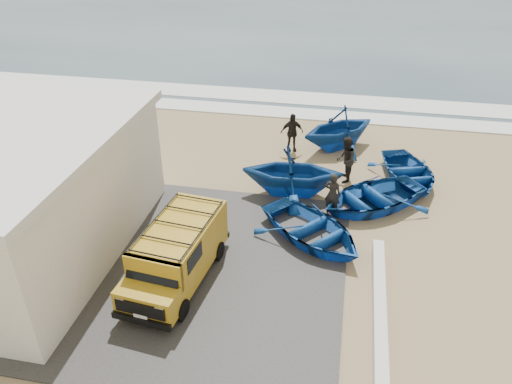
{
  "coord_description": "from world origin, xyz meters",
  "views": [
    {
      "loc": [
        3.56,
        -14.06,
        10.5
      ],
      "look_at": [
        0.57,
        1.22,
        1.2
      ],
      "focal_mm": 35.0,
      "sensor_mm": 36.0,
      "label": 1
    }
  ],
  "objects_px": {
    "van": "(177,252)",
    "boat_far_left": "(339,128)",
    "boat_near_right": "(372,197)",
    "fisherman_back": "(292,132)",
    "boat_mid_right": "(409,172)",
    "parapet": "(379,309)",
    "fisherman_front": "(333,194)",
    "boat_near_left": "(312,230)",
    "fisherman_middle": "(346,160)",
    "boat_mid_left": "(292,171)"
  },
  "relations": [
    {
      "from": "boat_near_right",
      "to": "boat_far_left",
      "type": "height_order",
      "value": "boat_far_left"
    },
    {
      "from": "fisherman_front",
      "to": "fisherman_back",
      "type": "height_order",
      "value": "fisherman_back"
    },
    {
      "from": "boat_near_right",
      "to": "boat_far_left",
      "type": "relative_size",
      "value": 1.13
    },
    {
      "from": "boat_mid_left",
      "to": "boat_mid_right",
      "type": "distance_m",
      "value": 5.22
    },
    {
      "from": "parapet",
      "to": "boat_near_right",
      "type": "distance_m",
      "value": 5.97
    },
    {
      "from": "boat_near_right",
      "to": "fisherman_back",
      "type": "distance_m",
      "value": 5.79
    },
    {
      "from": "van",
      "to": "boat_far_left",
      "type": "relative_size",
      "value": 1.2
    },
    {
      "from": "parapet",
      "to": "boat_far_left",
      "type": "height_order",
      "value": "boat_far_left"
    },
    {
      "from": "boat_near_right",
      "to": "boat_mid_right",
      "type": "relative_size",
      "value": 1.14
    },
    {
      "from": "boat_mid_left",
      "to": "boat_mid_right",
      "type": "bearing_deg",
      "value": -70.52
    },
    {
      "from": "boat_far_left",
      "to": "fisherman_back",
      "type": "height_order",
      "value": "boat_far_left"
    },
    {
      "from": "boat_near_right",
      "to": "fisherman_back",
      "type": "bearing_deg",
      "value": -177.91
    },
    {
      "from": "boat_near_left",
      "to": "parapet",
      "type": "bearing_deg",
      "value": -104.81
    },
    {
      "from": "boat_near_left",
      "to": "boat_far_left",
      "type": "xyz_separation_m",
      "value": [
        0.47,
        7.77,
        0.59
      ]
    },
    {
      "from": "van",
      "to": "fisherman_back",
      "type": "bearing_deg",
      "value": 83.69
    },
    {
      "from": "fisherman_back",
      "to": "boat_near_right",
      "type": "bearing_deg",
      "value": -70.2
    },
    {
      "from": "van",
      "to": "fisherman_back",
      "type": "xyz_separation_m",
      "value": [
        2.25,
        9.88,
        -0.12
      ]
    },
    {
      "from": "van",
      "to": "parapet",
      "type": "bearing_deg",
      "value": 2.08
    },
    {
      "from": "boat_mid_left",
      "to": "boat_mid_right",
      "type": "height_order",
      "value": "boat_mid_left"
    },
    {
      "from": "fisherman_front",
      "to": "fisherman_middle",
      "type": "height_order",
      "value": "fisherman_middle"
    },
    {
      "from": "boat_near_left",
      "to": "boat_near_right",
      "type": "xyz_separation_m",
      "value": [
        2.08,
        2.64,
        0.02
      ]
    },
    {
      "from": "boat_near_left",
      "to": "boat_near_right",
      "type": "height_order",
      "value": "boat_near_right"
    },
    {
      "from": "boat_near_right",
      "to": "boat_mid_left",
      "type": "height_order",
      "value": "boat_mid_left"
    },
    {
      "from": "boat_near_left",
      "to": "boat_far_left",
      "type": "height_order",
      "value": "boat_far_left"
    },
    {
      "from": "boat_mid_left",
      "to": "fisherman_middle",
      "type": "relative_size",
      "value": 2.01
    },
    {
      "from": "boat_far_left",
      "to": "boat_mid_right",
      "type": "bearing_deg",
      "value": 8.29
    },
    {
      "from": "boat_mid_left",
      "to": "fisherman_middle",
      "type": "bearing_deg",
      "value": -57.38
    },
    {
      "from": "boat_near_right",
      "to": "boat_mid_right",
      "type": "bearing_deg",
      "value": 109.86
    },
    {
      "from": "boat_near_left",
      "to": "boat_mid_left",
      "type": "bearing_deg",
      "value": 61.47
    },
    {
      "from": "boat_mid_left",
      "to": "parapet",
      "type": "bearing_deg",
      "value": -156.47
    },
    {
      "from": "van",
      "to": "fisherman_front",
      "type": "bearing_deg",
      "value": 52.83
    },
    {
      "from": "fisherman_middle",
      "to": "fisherman_back",
      "type": "height_order",
      "value": "fisherman_middle"
    },
    {
      "from": "fisherman_middle",
      "to": "fisherman_back",
      "type": "xyz_separation_m",
      "value": [
        -2.59,
        2.48,
        -0.07
      ]
    },
    {
      "from": "parapet",
      "to": "fisherman_front",
      "type": "xyz_separation_m",
      "value": [
        -1.7,
        5.17,
        0.59
      ]
    },
    {
      "from": "fisherman_front",
      "to": "fisherman_back",
      "type": "bearing_deg",
      "value": -47.96
    },
    {
      "from": "boat_mid_right",
      "to": "boat_far_left",
      "type": "relative_size",
      "value": 0.99
    },
    {
      "from": "fisherman_front",
      "to": "fisherman_middle",
      "type": "relative_size",
      "value": 0.88
    },
    {
      "from": "boat_near_right",
      "to": "parapet",
      "type": "bearing_deg",
      "value": -36.63
    },
    {
      "from": "parapet",
      "to": "boat_mid_right",
      "type": "bearing_deg",
      "value": 80.9
    },
    {
      "from": "fisherman_middle",
      "to": "boat_near_right",
      "type": "bearing_deg",
      "value": 31.92
    },
    {
      "from": "boat_near_left",
      "to": "boat_mid_left",
      "type": "xyz_separation_m",
      "value": [
        -1.12,
        3.0,
        0.61
      ]
    },
    {
      "from": "boat_near_left",
      "to": "boat_mid_left",
      "type": "height_order",
      "value": "boat_mid_left"
    },
    {
      "from": "boat_near_left",
      "to": "boat_mid_right",
      "type": "relative_size",
      "value": 1.1
    },
    {
      "from": "boat_mid_left",
      "to": "boat_near_right",
      "type": "bearing_deg",
      "value": -101.0
    },
    {
      "from": "boat_mid_right",
      "to": "boat_far_left",
      "type": "xyz_separation_m",
      "value": [
        -3.14,
        2.66,
        0.63
      ]
    },
    {
      "from": "boat_far_left",
      "to": "fisherman_middle",
      "type": "relative_size",
      "value": 1.98
    },
    {
      "from": "van",
      "to": "boat_far_left",
      "type": "xyz_separation_m",
      "value": [
        4.39,
        10.61,
        -0.01
      ]
    },
    {
      "from": "van",
      "to": "boat_near_left",
      "type": "bearing_deg",
      "value": 42.52
    },
    {
      "from": "boat_far_left",
      "to": "fisherman_front",
      "type": "height_order",
      "value": "boat_far_left"
    },
    {
      "from": "boat_mid_left",
      "to": "fisherman_back",
      "type": "bearing_deg",
      "value": 3.15
    }
  ]
}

